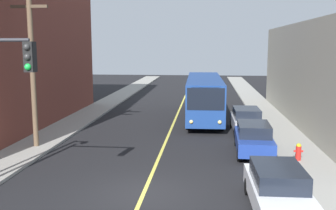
{
  "coord_description": "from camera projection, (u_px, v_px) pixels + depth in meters",
  "views": [
    {
      "loc": [
        2.35,
        -14.19,
        5.68
      ],
      "look_at": [
        0.0,
        9.53,
        2.0
      ],
      "focal_mm": 41.51,
      "sensor_mm": 36.0,
      "label": 1
    }
  ],
  "objects": [
    {
      "name": "ground_plane",
      "position": [
        144.0,
        193.0,
        15.05
      ],
      "size": [
        120.0,
        120.0,
        0.0
      ],
      "primitive_type": "plane",
      "color": "black"
    },
    {
      "name": "sidewalk_left",
      "position": [
        59.0,
        131.0,
        25.58
      ],
      "size": [
        2.5,
        90.0,
        0.15
      ],
      "primitive_type": "cube",
      "color": "gray",
      "rests_on": "ground"
    },
    {
      "name": "sidewalk_right",
      "position": [
        284.0,
        136.0,
        24.16
      ],
      "size": [
        2.5,
        90.0,
        0.15
      ],
      "primitive_type": "cube",
      "color": "gray",
      "rests_on": "ground"
    },
    {
      "name": "lane_stripe_center",
      "position": [
        175.0,
        120.0,
        29.8
      ],
      "size": [
        0.16,
        60.0,
        0.01
      ],
      "primitive_type": "cube",
      "color": "#D8CC4C",
      "rests_on": "ground"
    },
    {
      "name": "city_bus",
      "position": [
        204.0,
        95.0,
        30.16
      ],
      "size": [
        2.82,
        12.2,
        3.2
      ],
      "color": "navy",
      "rests_on": "ground"
    },
    {
      "name": "parked_car_white",
      "position": [
        277.0,
        188.0,
        13.26
      ],
      "size": [
        1.88,
        4.43,
        1.62
      ],
      "color": "silver",
      "rests_on": "ground"
    },
    {
      "name": "parked_car_blue",
      "position": [
        254.0,
        138.0,
        20.45
      ],
      "size": [
        1.93,
        4.45,
        1.62
      ],
      "color": "navy",
      "rests_on": "ground"
    },
    {
      "name": "parked_car_silver",
      "position": [
        246.0,
        120.0,
        25.34
      ],
      "size": [
        1.87,
        4.42,
        1.62
      ],
      "color": "#B7B7BC",
      "rests_on": "ground"
    },
    {
      "name": "utility_pole_near",
      "position": [
        32.0,
        55.0,
        20.78
      ],
      "size": [
        2.4,
        0.28,
        9.05
      ],
      "color": "brown",
      "rests_on": "sidewalk_left"
    },
    {
      "name": "fire_hydrant",
      "position": [
        298.0,
        151.0,
        18.8
      ],
      "size": [
        0.44,
        0.26,
        0.84
      ],
      "color": "red",
      "rests_on": "sidewalk_right"
    }
  ]
}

